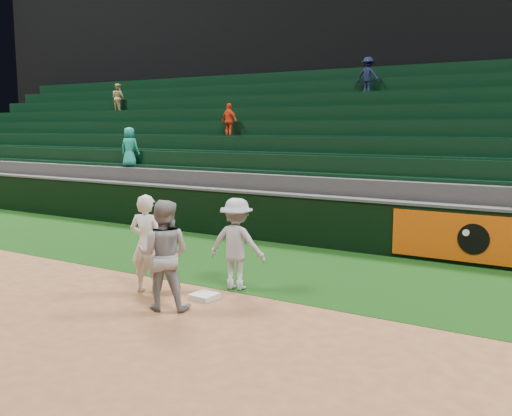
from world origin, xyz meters
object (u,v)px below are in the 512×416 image
(first_base, at_px, (204,296))
(first_baseman, at_px, (147,244))
(baserunner, at_px, (164,255))
(base_coach, at_px, (237,244))

(first_base, height_order, first_baseman, first_baseman)
(baserunner, height_order, base_coach, baserunner)
(first_base, xyz_separation_m, base_coach, (0.14, 0.78, 0.78))
(first_base, relative_size, first_baseman, 0.23)
(first_baseman, xyz_separation_m, base_coach, (1.22, 0.98, -0.04))
(baserunner, xyz_separation_m, base_coach, (0.36, 1.54, -0.05))
(first_baseman, bearing_deg, baserunner, 133.42)
(first_base, relative_size, base_coach, 0.25)
(baserunner, bearing_deg, first_baseman, -57.66)
(first_base, bearing_deg, base_coach, 79.68)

